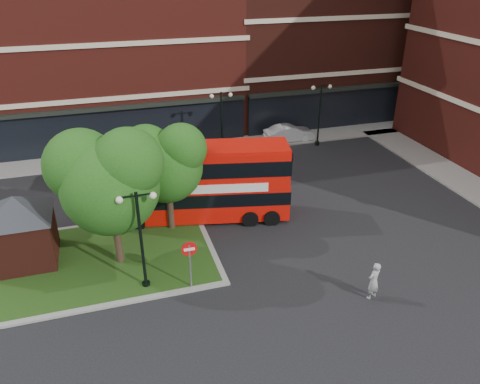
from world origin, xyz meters
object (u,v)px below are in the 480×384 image
object	(u,v)px
woman	(374,281)
car_silver	(124,159)
bus	(198,178)
car_white	(289,133)

from	to	relation	value
woman	car_silver	distance (m)	20.39
bus	car_white	xyz separation A→B (m)	(9.84, 10.17, -1.90)
bus	woman	world-z (taller)	bus
bus	woman	size ratio (longest dim) A/B	5.65
bus	woman	bearing A→B (deg)	-45.64
woman	car_silver	world-z (taller)	woman
bus	car_silver	world-z (taller)	bus
bus	car_white	distance (m)	14.28
bus	car_silver	xyz separation A→B (m)	(-3.67, 8.67, -1.95)
woman	bus	bearing A→B (deg)	-78.01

